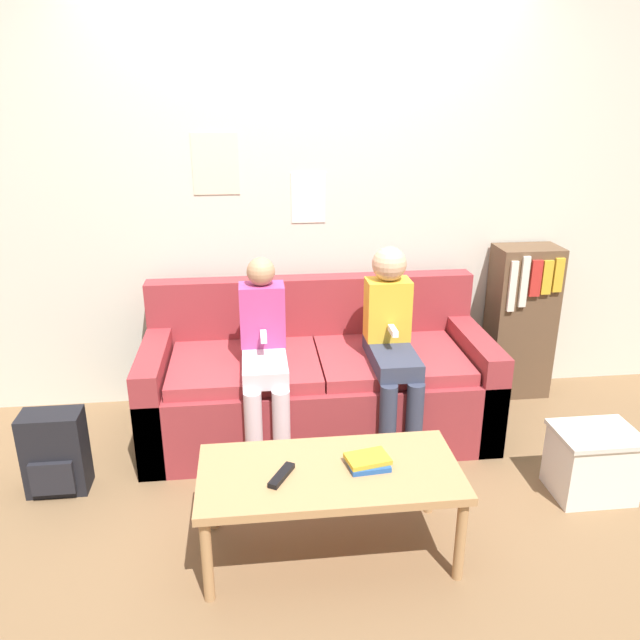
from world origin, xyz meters
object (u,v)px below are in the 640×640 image
object	(u,v)px
couch	(317,384)
tv_remote	(282,475)
bookshelf	(520,321)
backpack	(55,453)
person_left	(264,351)
person_right	(392,338)
coffee_table	(330,479)
storage_box	(592,462)

from	to	relation	value
couch	tv_remote	xyz separation A→B (m)	(-0.27, -1.09, 0.14)
bookshelf	backpack	size ratio (longest dim) A/B	2.31
person_left	backpack	size ratio (longest dim) A/B	2.50
person_right	bookshelf	size ratio (longest dim) A/B	1.12
bookshelf	tv_remote	bearing A→B (deg)	-138.74
person_left	tv_remote	bearing A→B (deg)	-87.53
coffee_table	storage_box	size ratio (longest dim) A/B	2.78
person_left	couch	bearing A→B (deg)	33.71
couch	bookshelf	distance (m)	1.40
storage_box	bookshelf	bearing A→B (deg)	86.04
couch	tv_remote	bearing A→B (deg)	-103.76
person_left	bookshelf	bearing A→B (deg)	17.76
couch	person_left	bearing A→B (deg)	-146.29
person_right	backpack	distance (m)	1.80
tv_remote	storage_box	bearing A→B (deg)	40.99
coffee_table	backpack	bearing A→B (deg)	155.11
person_left	storage_box	world-z (taller)	person_left
couch	storage_box	bearing A→B (deg)	-31.86
coffee_table	backpack	distance (m)	1.42
person_right	tv_remote	bearing A→B (deg)	-125.87
bookshelf	storage_box	xyz separation A→B (m)	(-0.08, -1.11, -0.32)
tv_remote	bookshelf	xyz separation A→B (m)	(1.61, 1.41, 0.07)
couch	coffee_table	size ratio (longest dim) A/B	1.79
bookshelf	coffee_table	bearing A→B (deg)	-135.63
person_left	tv_remote	xyz separation A→B (m)	(0.04, -0.89, -0.17)
couch	tv_remote	world-z (taller)	couch
person_left	backpack	world-z (taller)	person_left
coffee_table	person_left	world-z (taller)	person_left
couch	person_left	size ratio (longest dim) A/B	1.82
bookshelf	storage_box	world-z (taller)	bookshelf
tv_remote	backpack	distance (m)	1.27
person_right	backpack	xyz separation A→B (m)	(-1.73, -0.27, -0.42)
tv_remote	storage_box	distance (m)	1.58
tv_remote	person_left	bearing A→B (deg)	122.38
person_right	storage_box	bearing A→B (deg)	-33.94
person_right	backpack	bearing A→B (deg)	-171.22
couch	coffee_table	xyz separation A→B (m)	(-0.07, -1.05, 0.08)
person_left	backpack	xyz separation A→B (m)	(-1.04, -0.26, -0.39)
coffee_table	person_right	xyz separation A→B (m)	(0.45, 0.86, 0.26)
couch	person_left	distance (m)	0.48
bookshelf	backpack	xyz separation A→B (m)	(-2.69, -0.78, -0.29)
couch	tv_remote	size ratio (longest dim) A/B	11.61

